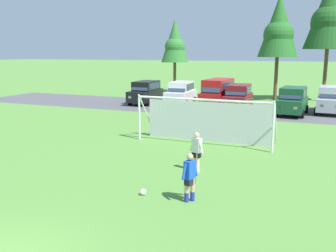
{
  "coord_description": "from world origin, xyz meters",
  "views": [
    {
      "loc": [
        6.6,
        -5.27,
        4.84
      ],
      "look_at": [
        0.07,
        10.59,
        1.4
      ],
      "focal_mm": 39.22,
      "sensor_mm": 36.0,
      "label": 1
    }
  ],
  "objects_px": {
    "parked_car_slot_far_left": "(146,92)",
    "parked_car_slot_center": "(238,97)",
    "player_midfield_center": "(190,178)",
    "parked_car_slot_center_right": "(293,101)",
    "parked_car_slot_right": "(331,99)",
    "soccer_ball": "(143,192)",
    "parked_car_slot_center_left": "(218,92)",
    "player_defender_far": "(196,152)",
    "parked_car_slot_left": "(181,93)",
    "soccer_goal": "(206,119)"
  },
  "relations": [
    {
      "from": "soccer_goal",
      "to": "parked_car_slot_center_right",
      "type": "height_order",
      "value": "soccer_goal"
    },
    {
      "from": "soccer_ball",
      "to": "player_midfield_center",
      "type": "bearing_deg",
      "value": 3.71
    },
    {
      "from": "soccer_goal",
      "to": "parked_car_slot_left",
      "type": "bearing_deg",
      "value": 115.72
    },
    {
      "from": "parked_car_slot_far_left",
      "to": "parked_car_slot_center",
      "type": "xyz_separation_m",
      "value": [
        9.03,
        -0.44,
        0.0
      ]
    },
    {
      "from": "parked_car_slot_far_left",
      "to": "parked_car_slot_center",
      "type": "relative_size",
      "value": 1.0
    },
    {
      "from": "player_midfield_center",
      "to": "parked_car_slot_left",
      "type": "relative_size",
      "value": 0.35
    },
    {
      "from": "parked_car_slot_center_right",
      "to": "parked_car_slot_right",
      "type": "relative_size",
      "value": 1.01
    },
    {
      "from": "parked_car_slot_center_left",
      "to": "parked_car_slot_right",
      "type": "bearing_deg",
      "value": 1.62
    },
    {
      "from": "soccer_ball",
      "to": "parked_car_slot_center_left",
      "type": "height_order",
      "value": "parked_car_slot_center_left"
    },
    {
      "from": "parked_car_slot_center_right",
      "to": "player_midfield_center",
      "type": "bearing_deg",
      "value": -95.36
    },
    {
      "from": "player_midfield_center",
      "to": "parked_car_slot_left",
      "type": "bearing_deg",
      "value": 111.17
    },
    {
      "from": "parked_car_slot_center_right",
      "to": "parked_car_slot_center_left",
      "type": "bearing_deg",
      "value": 165.85
    },
    {
      "from": "soccer_goal",
      "to": "parked_car_slot_right",
      "type": "xyz_separation_m",
      "value": [
        6.51,
        13.38,
        -0.18
      ]
    },
    {
      "from": "parked_car_slot_center",
      "to": "parked_car_slot_far_left",
      "type": "bearing_deg",
      "value": 177.18
    },
    {
      "from": "parked_car_slot_center_right",
      "to": "parked_car_slot_center",
      "type": "bearing_deg",
      "value": 169.56
    },
    {
      "from": "soccer_goal",
      "to": "player_defender_far",
      "type": "height_order",
      "value": "soccer_goal"
    },
    {
      "from": "player_midfield_center",
      "to": "parked_car_slot_center_right",
      "type": "distance_m",
      "value": 19.66
    },
    {
      "from": "player_midfield_center",
      "to": "parked_car_slot_center_left",
      "type": "distance_m",
      "value": 21.73
    },
    {
      "from": "parked_car_slot_far_left",
      "to": "parked_car_slot_right",
      "type": "distance_m",
      "value": 16.34
    },
    {
      "from": "soccer_ball",
      "to": "parked_car_slot_center_left",
      "type": "distance_m",
      "value": 21.57
    },
    {
      "from": "parked_car_slot_center",
      "to": "parked_car_slot_right",
      "type": "relative_size",
      "value": 0.99
    },
    {
      "from": "parked_car_slot_far_left",
      "to": "player_midfield_center",
      "type": "bearing_deg",
      "value": -60.71
    },
    {
      "from": "player_midfield_center",
      "to": "parked_car_slot_center",
      "type": "distance_m",
      "value": 20.58
    },
    {
      "from": "soccer_ball",
      "to": "parked_car_slot_left",
      "type": "xyz_separation_m",
      "value": [
        -6.62,
        21.48,
        1.0
      ]
    },
    {
      "from": "player_defender_far",
      "to": "soccer_goal",
      "type": "bearing_deg",
      "value": 102.41
    },
    {
      "from": "parked_car_slot_left",
      "to": "parked_car_slot_center_left",
      "type": "distance_m",
      "value": 3.6
    },
    {
      "from": "player_defender_far",
      "to": "parked_car_slot_center_left",
      "type": "relative_size",
      "value": 0.33
    },
    {
      "from": "soccer_ball",
      "to": "parked_car_slot_center",
      "type": "bearing_deg",
      "value": 92.81
    },
    {
      "from": "player_midfield_center",
      "to": "player_defender_far",
      "type": "relative_size",
      "value": 1.0
    },
    {
      "from": "soccer_goal",
      "to": "parked_car_slot_left",
      "type": "distance_m",
      "value": 14.73
    },
    {
      "from": "parked_car_slot_center_left",
      "to": "parked_car_slot_center",
      "type": "distance_m",
      "value": 2.19
    },
    {
      "from": "soccer_goal",
      "to": "player_defender_far",
      "type": "xyz_separation_m",
      "value": [
        1.09,
        -4.95,
        -0.47
      ]
    },
    {
      "from": "parked_car_slot_center_left",
      "to": "soccer_goal",
      "type": "bearing_deg",
      "value": -77.92
    },
    {
      "from": "soccer_ball",
      "to": "parked_car_slot_far_left",
      "type": "distance_m",
      "value": 23.25
    },
    {
      "from": "soccer_goal",
      "to": "parked_car_slot_center_right",
      "type": "bearing_deg",
      "value": 72.03
    },
    {
      "from": "parked_car_slot_center_left",
      "to": "parked_car_slot_far_left",
      "type": "bearing_deg",
      "value": -176.97
    },
    {
      "from": "parked_car_slot_left",
      "to": "parked_car_slot_center_left",
      "type": "xyz_separation_m",
      "value": [
        3.59,
        -0.16,
        0.23
      ]
    },
    {
      "from": "player_defender_far",
      "to": "player_midfield_center",
      "type": "bearing_deg",
      "value": -75.87
    },
    {
      "from": "player_midfield_center",
      "to": "parked_car_slot_right",
      "type": "distance_m",
      "value": 21.98
    },
    {
      "from": "parked_car_slot_far_left",
      "to": "parked_car_slot_right",
      "type": "xyz_separation_m",
      "value": [
        16.32,
        0.63,
        0.0
      ]
    },
    {
      "from": "soccer_ball",
      "to": "player_midfield_center",
      "type": "xyz_separation_m",
      "value": [
        1.66,
        0.11,
        0.71
      ]
    },
    {
      "from": "parked_car_slot_far_left",
      "to": "parked_car_slot_left",
      "type": "bearing_deg",
      "value": 8.79
    },
    {
      "from": "player_defender_far",
      "to": "parked_car_slot_center_left",
      "type": "bearing_deg",
      "value": 102.17
    },
    {
      "from": "parked_car_slot_far_left",
      "to": "parked_car_slot_center_right",
      "type": "distance_m",
      "value": 13.59
    },
    {
      "from": "parked_car_slot_right",
      "to": "parked_car_slot_left",
      "type": "bearing_deg",
      "value": -179.53
    },
    {
      "from": "soccer_ball",
      "to": "parked_car_slot_right",
      "type": "xyz_separation_m",
      "value": [
        6.29,
        21.59,
        1.0
      ]
    },
    {
      "from": "parked_car_slot_left",
      "to": "soccer_goal",
      "type": "bearing_deg",
      "value": -64.28
    },
    {
      "from": "parked_car_slot_left",
      "to": "parked_car_slot_center",
      "type": "distance_m",
      "value": 5.69
    },
    {
      "from": "player_defender_far",
      "to": "parked_car_slot_far_left",
      "type": "distance_m",
      "value": 20.79
    },
    {
      "from": "parked_car_slot_left",
      "to": "parked_car_slot_right",
      "type": "distance_m",
      "value": 12.91
    }
  ]
}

